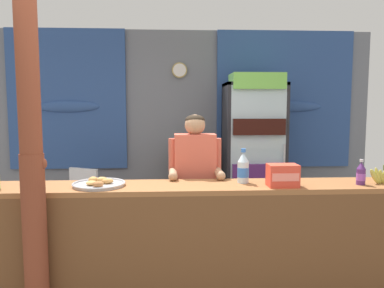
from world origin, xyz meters
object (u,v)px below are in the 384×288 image
(plastic_lawn_chair, at_px, (77,199))
(soda_bottle_orange_soda, at_px, (35,172))
(soda_bottle_water, at_px, (243,168))
(banana_bunch, at_px, (384,176))
(drink_fridge, at_px, (254,146))
(timber_post, at_px, (32,161))
(stall_counter, at_px, (182,236))
(snack_box_crackers, at_px, (283,175))
(pastry_tray, at_px, (99,184))
(shopkeeper, at_px, (195,177))
(soda_bottle_grape_soda, at_px, (361,174))
(bottle_shelf_rack, at_px, (189,183))

(plastic_lawn_chair, distance_m, soda_bottle_orange_soda, 1.57)
(plastic_lawn_chair, xyz_separation_m, soda_bottle_orange_soda, (0.03, -1.44, 0.60))
(soda_bottle_water, xyz_separation_m, banana_bunch, (1.15, -0.09, -0.06))
(plastic_lawn_chair, bearing_deg, drink_fridge, 6.02)
(timber_post, bearing_deg, drink_fridge, 45.81)
(stall_counter, bearing_deg, soda_bottle_water, 17.19)
(stall_counter, distance_m, snack_box_crackers, 0.94)
(soda_bottle_water, xyz_separation_m, pastry_tray, (-1.18, -0.06, -0.10))
(shopkeeper, xyz_separation_m, soda_bottle_grape_soda, (1.32, -0.51, 0.11))
(drink_fridge, height_order, plastic_lawn_chair, drink_fridge)
(soda_bottle_grape_soda, bearing_deg, timber_post, -174.50)
(soda_bottle_grape_soda, bearing_deg, drink_fridge, 103.87)
(soda_bottle_water, distance_m, soda_bottle_grape_soda, 0.95)
(pastry_tray, bearing_deg, shopkeeper, 29.02)
(shopkeeper, distance_m, pastry_tray, 0.91)
(bottle_shelf_rack, xyz_separation_m, shopkeeper, (-0.01, -1.51, 0.37))
(timber_post, relative_size, plastic_lawn_chair, 3.02)
(soda_bottle_water, relative_size, soda_bottle_grape_soda, 1.37)
(bottle_shelf_rack, relative_size, banana_bunch, 4.22)
(stall_counter, xyz_separation_m, plastic_lawn_chair, (-1.24, 1.67, -0.11))
(snack_box_crackers, xyz_separation_m, pastry_tray, (-1.46, 0.09, -0.07))
(soda_bottle_orange_soda, bearing_deg, banana_bunch, -3.24)
(stall_counter, distance_m, soda_bottle_orange_soda, 1.32)
(plastic_lawn_chair, distance_m, soda_bottle_grape_soda, 3.21)
(soda_bottle_water, relative_size, snack_box_crackers, 1.21)
(soda_bottle_orange_soda, xyz_separation_m, pastry_tray, (0.55, -0.13, -0.08))
(drink_fridge, relative_size, pastry_tray, 4.87)
(shopkeeper, bearing_deg, plastic_lawn_chair, 140.56)
(soda_bottle_water, relative_size, banana_bunch, 1.04)
(timber_post, bearing_deg, soda_bottle_water, 13.15)
(timber_post, height_order, shopkeeper, timber_post)
(soda_bottle_grape_soda, relative_size, banana_bunch, 0.76)
(drink_fridge, bearing_deg, stall_counter, -117.60)
(drink_fridge, height_order, shopkeeper, drink_fridge)
(soda_bottle_grape_soda, height_order, pastry_tray, soda_bottle_grape_soda)
(stall_counter, distance_m, pastry_tray, 0.78)
(snack_box_crackers, bearing_deg, timber_post, -173.58)
(snack_box_crackers, bearing_deg, soda_bottle_water, 150.92)
(soda_bottle_water, distance_m, pastry_tray, 1.18)
(stall_counter, bearing_deg, soda_bottle_grape_soda, 1.34)
(shopkeeper, bearing_deg, stall_counter, -104.70)
(drink_fridge, bearing_deg, soda_bottle_water, -105.33)
(bottle_shelf_rack, bearing_deg, plastic_lawn_chair, -164.78)
(plastic_lawn_chair, height_order, banana_bunch, banana_bunch)
(drink_fridge, distance_m, bottle_shelf_rack, 0.99)
(timber_post, bearing_deg, soda_bottle_grape_soda, 5.50)
(bottle_shelf_rack, bearing_deg, timber_post, -118.28)
(drink_fridge, xyz_separation_m, bottle_shelf_rack, (-0.84, 0.14, -0.51))
(pastry_tray, bearing_deg, plastic_lawn_chair, 110.17)
(shopkeeper, relative_size, soda_bottle_orange_soda, 6.70)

